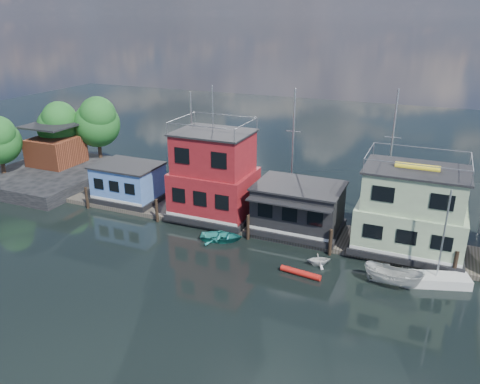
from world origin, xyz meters
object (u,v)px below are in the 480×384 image
at_px(houseboat_dark, 298,207).
at_px(day_sailer, 436,279).
at_px(houseboat_red, 214,177).
at_px(houseboat_green, 411,212).
at_px(dinghy_teal, 221,237).
at_px(houseboat_blue, 129,182).
at_px(red_kayak, 301,273).
at_px(dinghy_white, 319,259).
at_px(motorboat, 393,276).

distance_m(houseboat_dark, day_sailer, 12.26).
height_order(houseboat_red, houseboat_dark, houseboat_red).
distance_m(houseboat_green, dinghy_teal, 15.31).
xyz_separation_m(houseboat_blue, day_sailer, (28.88, -4.11, -1.78)).
bearing_deg(houseboat_red, red_kayak, -33.28).
relative_size(dinghy_white, motorboat, 0.45).
relative_size(houseboat_red, red_kayak, 3.87).
bearing_deg(day_sailer, houseboat_dark, 142.55).
height_order(houseboat_green, red_kayak, houseboat_green).
height_order(houseboat_blue, dinghy_white, houseboat_blue).
xyz_separation_m(houseboat_blue, dinghy_teal, (12.05, -3.94, -1.84)).
xyz_separation_m(dinghy_white, red_kayak, (-0.82, -2.01, -0.26)).
distance_m(houseboat_red, dinghy_white, 12.60).
bearing_deg(houseboat_dark, motorboat, -32.98).
bearing_deg(houseboat_red, dinghy_teal, -57.04).
distance_m(motorboat, dinghy_teal, 14.12).
bearing_deg(dinghy_white, dinghy_teal, 57.46).
bearing_deg(red_kayak, houseboat_red, 153.48).
distance_m(houseboat_blue, houseboat_red, 9.69).
relative_size(dinghy_white, red_kayak, 0.60).
xyz_separation_m(houseboat_green, dinghy_teal, (-14.45, -3.94, -3.18)).
height_order(houseboat_blue, houseboat_dark, houseboat_dark).
height_order(red_kayak, motorboat, motorboat).
bearing_deg(houseboat_blue, day_sailer, -8.11).
distance_m(houseboat_red, dinghy_teal, 6.00).
relative_size(houseboat_blue, houseboat_dark, 0.86).
bearing_deg(dinghy_teal, day_sailer, -107.93).
distance_m(houseboat_dark, dinghy_white, 5.97).
height_order(houseboat_green, day_sailer, houseboat_green).
height_order(houseboat_blue, houseboat_green, houseboat_green).
xyz_separation_m(houseboat_red, houseboat_dark, (8.00, -0.02, -1.69)).
height_order(day_sailer, dinghy_teal, day_sailer).
bearing_deg(houseboat_red, dinghy_white, -23.13).
relative_size(houseboat_green, motorboat, 2.06).
xyz_separation_m(houseboat_blue, dinghy_white, (20.60, -4.74, -1.72)).
bearing_deg(houseboat_dark, houseboat_green, 0.12).
xyz_separation_m(dinghy_white, motorboat, (5.47, -0.84, 0.30)).
height_order(houseboat_dark, day_sailer, day_sailer).
relative_size(houseboat_red, motorboat, 2.91).
bearing_deg(houseboat_dark, dinghy_teal, -144.28).
height_order(houseboat_blue, motorboat, houseboat_blue).
distance_m(houseboat_blue, red_kayak, 21.00).
bearing_deg(houseboat_red, houseboat_blue, -180.00).
bearing_deg(houseboat_blue, dinghy_teal, -18.09).
bearing_deg(houseboat_blue, houseboat_red, 0.00).
bearing_deg(dinghy_white, houseboat_blue, 49.89).
bearing_deg(red_kayak, motorboat, 17.30).
relative_size(day_sailer, dinghy_teal, 2.01).
bearing_deg(day_sailer, red_kayak, 178.50).
height_order(houseboat_dark, dinghy_white, houseboat_dark).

